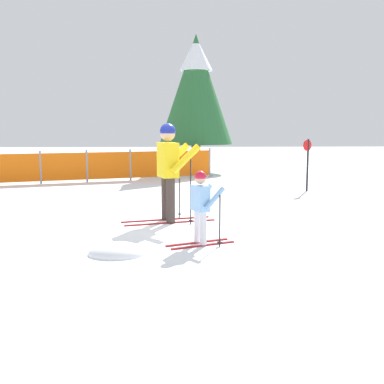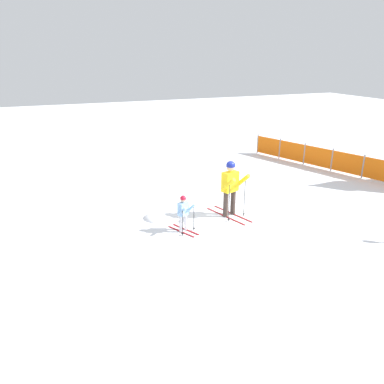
# 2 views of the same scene
# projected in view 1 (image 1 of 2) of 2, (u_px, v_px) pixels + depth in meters

# --- Properties ---
(ground_plane) EXTENTS (60.00, 60.00, 0.00)m
(ground_plane) POSITION_uv_depth(u_px,v_px,m) (176.00, 220.00, 8.42)
(ground_plane) COLOR white
(skier_adult) EXTENTS (1.62, 0.87, 1.68)m
(skier_adult) POSITION_uv_depth(u_px,v_px,m) (169.00, 164.00, 8.14)
(skier_adult) COLOR maroon
(skier_adult) RESTS_ON ground_plane
(skier_child) EXTENTS (0.97, 0.62, 1.03)m
(skier_child) POSITION_uv_depth(u_px,v_px,m) (201.00, 202.00, 6.59)
(skier_child) COLOR maroon
(skier_child) RESTS_ON ground_plane
(safety_fence) EXTENTS (7.46, 2.57, 0.95)m
(safety_fence) POSITION_uv_depth(u_px,v_px,m) (87.00, 166.00, 14.09)
(safety_fence) COLOR gray
(safety_fence) RESTS_ON ground_plane
(conifer_far) EXTENTS (2.57, 2.57, 4.78)m
(conifer_far) POSITION_uv_depth(u_px,v_px,m) (196.00, 88.00, 16.72)
(conifer_far) COLOR #4C3823
(conifer_far) RESTS_ON ground_plane
(trail_marker) EXTENTS (0.25, 0.17, 1.32)m
(trail_marker) POSITION_uv_depth(u_px,v_px,m) (307.00, 159.00, 12.04)
(trail_marker) COLOR black
(trail_marker) RESTS_ON ground_plane
(snow_mound) EXTENTS (0.75, 0.63, 0.30)m
(snow_mound) POSITION_uv_depth(u_px,v_px,m) (117.00, 254.00, 6.17)
(snow_mound) COLOR white
(snow_mound) RESTS_ON ground_plane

